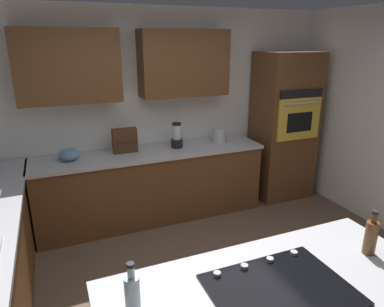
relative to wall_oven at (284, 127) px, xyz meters
name	(u,v)px	position (x,y,z in m)	size (l,w,h in m)	color
ground_plane	(220,302)	(1.85, 1.72, -1.03)	(14.00, 14.00, 0.00)	brown
wall_back	(144,101)	(1.93, -0.32, 0.44)	(6.00, 0.44, 2.60)	silver
lower_cabinets_back	(153,186)	(1.95, 0.00, -0.60)	(2.80, 0.60, 0.86)	brown
countertop_back	(151,153)	(1.95, 0.00, -0.15)	(2.84, 0.64, 0.04)	#B2B2B7
island_top	(280,293)	(1.99, 2.67, -0.15)	(1.94, 0.95, 0.04)	#B2B2B7
wall_oven	(284,127)	(0.00, 0.00, 0.00)	(0.80, 0.66, 2.05)	brown
cooktop	(280,289)	(1.99, 2.66, -0.12)	(0.76, 0.56, 0.03)	black
blender	(177,137)	(1.60, -0.04, 0.01)	(0.15, 0.15, 0.32)	black
mixing_bowl	(69,155)	(2.90, -0.04, -0.06)	(0.24, 0.24, 0.13)	#668CB2
spice_rack	(125,141)	(2.25, -0.08, 0.02)	(0.29, 0.11, 0.30)	#472B19
kettle	(219,135)	(1.00, -0.04, -0.04)	(0.18, 0.18, 0.19)	#B7BABF
oil_bottle	(132,295)	(2.77, 2.54, -0.01)	(0.08, 0.08, 0.31)	silver
second_bottle	(371,236)	(1.26, 2.59, -0.01)	(0.08, 0.08, 0.30)	brown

